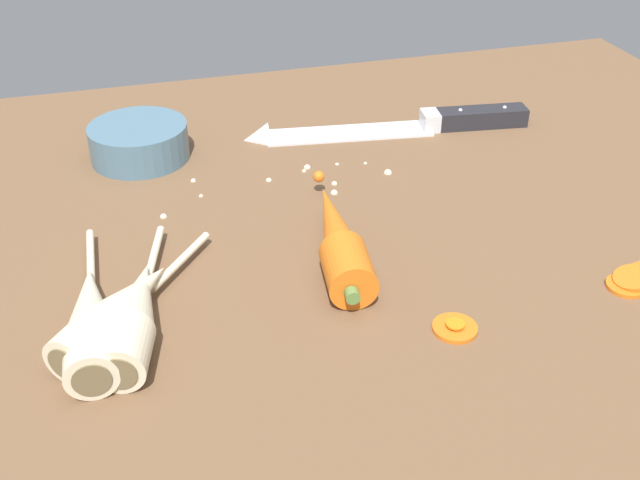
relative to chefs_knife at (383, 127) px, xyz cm
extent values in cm
cube|color=brown|center=(-14.61, -21.36, -2.65)|extent=(120.00, 90.00, 4.00)
cube|color=silver|center=(-4.18, 0.54, -0.40)|extent=(20.40, 6.95, 0.50)
cone|color=silver|center=(-15.28, 1.99, -0.40)|extent=(3.49, 4.31, 3.96)
cube|color=silver|center=(5.74, -0.75, 0.45)|extent=(2.36, 3.17, 2.20)
cube|color=#232328|center=(12.18, -1.59, 0.45)|extent=(11.27, 4.20, 2.20)
sphere|color=silver|center=(9.41, -1.23, 1.55)|extent=(0.50, 0.50, 0.50)
sphere|color=silver|center=(14.96, -1.95, 1.55)|extent=(0.50, 0.50, 0.50)
cylinder|color=orange|center=(-13.84, -29.35, 1.45)|extent=(4.93, 6.44, 4.20)
cone|color=orange|center=(-12.92, -22.28, 1.45)|extent=(5.78, 14.67, 3.99)
sphere|color=orange|center=(-11.68, -12.64, 1.45)|extent=(1.20, 1.20, 1.20)
cylinder|color=#5B7F3D|center=(-14.29, -32.90, 1.45)|extent=(1.32, 1.15, 1.20)
cylinder|color=beige|center=(-32.84, -34.62, 1.35)|extent=(5.06, 5.71, 4.00)
cone|color=beige|center=(-31.19, -28.03, 1.35)|extent=(5.79, 9.36, 3.80)
cylinder|color=beige|center=(-29.51, -21.27, 0.45)|extent=(2.95, 9.29, 0.70)
cylinder|color=brown|center=(-33.43, -36.99, 1.35)|extent=(2.79, 0.97, 2.80)
cylinder|color=beige|center=(-35.58, -33.10, 1.35)|extent=(6.09, 6.21, 4.00)
cone|color=beige|center=(-31.47, -27.93, 1.35)|extent=(8.24, 8.98, 3.80)
cylinder|color=beige|center=(-27.26, -22.64, 0.45)|extent=(6.24, 7.59, 0.70)
cylinder|color=brown|center=(-37.06, -34.96, 1.35)|extent=(2.38, 1.98, 2.80)
cylinder|color=beige|center=(-35.21, -34.62, 1.35)|extent=(4.10, 5.11, 4.00)
cone|color=beige|center=(-35.07, -27.63, 1.35)|extent=(3.98, 9.02, 3.80)
cylinder|color=beige|center=(-34.93, -20.47, 0.45)|extent=(0.89, 9.69, 0.70)
cylinder|color=brown|center=(-35.26, -37.13, 1.35)|extent=(2.81, 0.36, 2.80)
cylinder|color=orange|center=(9.44, -35.67, -0.30)|extent=(3.42, 3.42, 0.70)
cylinder|color=orange|center=(10.18, -35.48, -0.06)|extent=(3.43, 3.37, 1.63)
cylinder|color=orange|center=(-7.19, -36.89, -0.30)|extent=(3.66, 3.66, 0.70)
cylinder|color=orange|center=(-7.19, -36.89, -0.03)|extent=(1.54, 1.54, 0.16)
cylinder|color=slate|center=(-28.81, 0.99, 1.35)|extent=(11.00, 11.00, 4.00)
cylinder|color=#3E5C6C|center=(-28.81, 0.99, 1.83)|extent=(8.80, 8.80, 2.80)
sphere|color=beige|center=(-16.05, -8.27, -0.34)|extent=(0.63, 0.63, 0.63)
sphere|color=beige|center=(-3.11, -10.20, -0.21)|extent=(0.88, 0.88, 0.88)
sphere|color=beige|center=(-10.07, -12.86, -0.27)|extent=(0.76, 0.76, 0.76)
sphere|color=beige|center=(-11.85, -7.26, -0.42)|extent=(0.47, 0.47, 0.47)
sphere|color=beige|center=(-11.29, -6.55, -0.27)|extent=(0.76, 0.76, 0.76)
sphere|color=beige|center=(-27.80, -12.80, -0.31)|extent=(0.69, 0.69, 0.69)
sphere|color=beige|center=(-4.75, -7.35, -0.45)|extent=(0.40, 0.40, 0.40)
sphere|color=beige|center=(-7.88, -6.72, -0.44)|extent=(0.43, 0.43, 0.43)
sphere|color=beige|center=(-23.90, -6.16, -0.37)|extent=(0.57, 0.57, 0.57)
sphere|color=beige|center=(-23.60, -9.67, -0.43)|extent=(0.44, 0.44, 0.44)
sphere|color=beige|center=(-9.47, -10.95, -0.34)|extent=(0.63, 0.63, 0.63)
camera|label=1|loc=(-30.78, -80.17, 39.10)|focal=43.30mm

